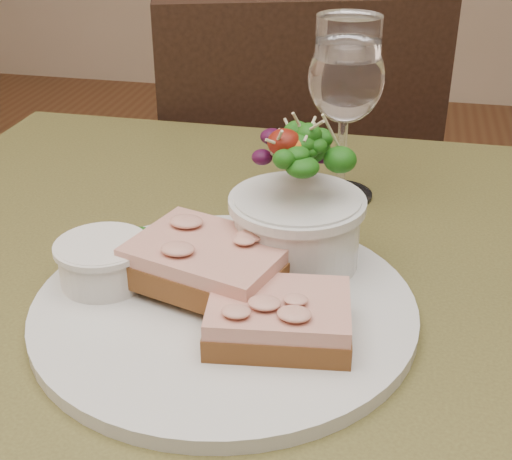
% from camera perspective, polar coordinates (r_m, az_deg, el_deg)
% --- Properties ---
extents(cafe_table, '(0.80, 0.80, 0.75)m').
position_cam_1_polar(cafe_table, '(0.65, -0.63, -12.67)').
color(cafe_table, '#423D1C').
rests_on(cafe_table, ground).
extents(chair_far, '(0.53, 0.53, 0.90)m').
position_cam_1_polar(chair_far, '(1.41, 2.10, -5.87)').
color(chair_far, black).
rests_on(chair_far, ground).
extents(dinner_plate, '(0.30, 0.30, 0.01)m').
position_cam_1_polar(dinner_plate, '(0.57, -2.54, -6.23)').
color(dinner_plate, silver).
rests_on(dinner_plate, cafe_table).
extents(sandwich_front, '(0.11, 0.09, 0.03)m').
position_cam_1_polar(sandwich_front, '(0.52, 1.85, -7.02)').
color(sandwich_front, '#532F16').
rests_on(sandwich_front, dinner_plate).
extents(sandwich_back, '(0.14, 0.12, 0.03)m').
position_cam_1_polar(sandwich_back, '(0.57, -3.77, -2.57)').
color(sandwich_back, '#532F16').
rests_on(sandwich_back, dinner_plate).
extents(ramekin, '(0.07, 0.07, 0.04)m').
position_cam_1_polar(ramekin, '(0.59, -12.13, -2.39)').
color(ramekin, silver).
rests_on(ramekin, dinner_plate).
extents(salad_bowl, '(0.11, 0.11, 0.13)m').
position_cam_1_polar(salad_bowl, '(0.59, 3.32, 2.46)').
color(salad_bowl, silver).
rests_on(salad_bowl, dinner_plate).
extents(garnish, '(0.05, 0.04, 0.02)m').
position_cam_1_polar(garnish, '(0.64, -8.87, -1.09)').
color(garnish, '#0D3509').
rests_on(garnish, dinner_plate).
extents(wine_glass, '(0.08, 0.08, 0.18)m').
position_cam_1_polar(wine_glass, '(0.72, 7.21, 11.58)').
color(wine_glass, white).
rests_on(wine_glass, cafe_table).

